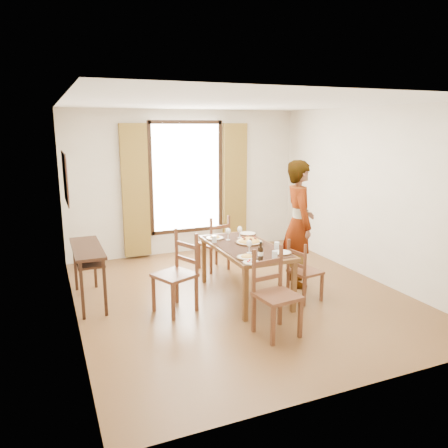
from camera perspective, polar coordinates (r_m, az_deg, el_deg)
name	(u,v)px	position (r m, az deg, el deg)	size (l,w,h in m)	color
ground	(240,295)	(6.42, 2.13, -9.31)	(5.00, 5.00, 0.00)	#473116
room_shell	(237,189)	(6.13, 1.71, 4.59)	(4.60, 5.10, 2.74)	silver
console_table	(87,255)	(6.26, -17.41, -3.87)	(0.38, 1.20, 0.80)	black
dining_table	(245,250)	(6.19, 2.78, -3.48)	(0.82, 1.63, 0.76)	brown
chair_west	(177,275)	(5.80, -6.18, -6.66)	(0.61, 0.61, 1.06)	brown
chair_north	(215,245)	(7.38, -1.21, -2.71)	(0.50, 0.50, 0.95)	brown
chair_south	(275,296)	(5.19, 6.71, -9.28)	(0.50, 0.50, 1.02)	brown
chair_east	(304,273)	(6.22, 10.35, -6.26)	(0.45, 0.45, 0.87)	brown
man	(299,224)	(6.69, 9.74, 0.04)	(0.63, 0.80, 1.92)	#94959C
plate_sw	(247,256)	(5.59, 2.96, -4.21)	(0.27, 0.27, 0.05)	silver
plate_se	(282,251)	(5.84, 7.55, -3.57)	(0.27, 0.27, 0.05)	silver
plate_nw	(215,237)	(6.53, -1.17, -1.69)	(0.27, 0.27, 0.05)	silver
plate_ne	(248,233)	(6.79, 3.13, -1.14)	(0.27, 0.27, 0.05)	silver
pasta_platter	(249,240)	(6.29, 3.30, -2.07)	(0.40, 0.40, 0.10)	#BE6618
caprese_plate	(251,261)	(5.40, 3.55, -4.90)	(0.20, 0.20, 0.04)	silver
wine_glass_a	(249,246)	(5.79, 3.31, -2.95)	(0.08, 0.08, 0.18)	white
wine_glass_b	(240,232)	(6.54, 2.07, -1.07)	(0.08, 0.08, 0.18)	white
wine_glass_c	(228,234)	(6.43, 0.54, -1.32)	(0.08, 0.08, 0.18)	white
tumbler_a	(277,246)	(6.02, 6.91, -2.82)	(0.07, 0.07, 0.10)	silver
tumbler_b	(214,239)	(6.31, -1.28, -1.98)	(0.07, 0.07, 0.10)	silver
tumbler_c	(275,255)	(5.60, 6.65, -4.00)	(0.07, 0.07, 0.10)	silver
wine_bottle	(261,252)	(5.45, 4.80, -3.62)	(0.07, 0.07, 0.25)	black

